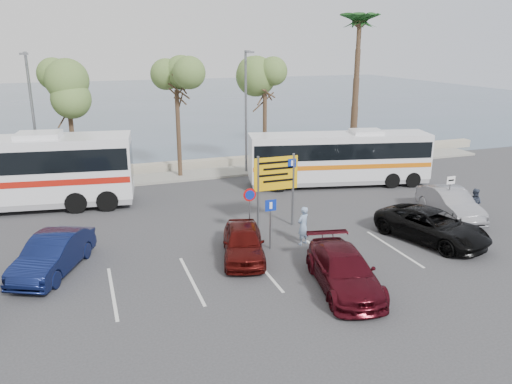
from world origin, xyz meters
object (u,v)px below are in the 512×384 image
object	(u,v)px
direction_sign	(276,179)
suv_black	(432,226)
pedestrian_far	(474,203)
car_maroon	(344,271)
street_lamp_left	(33,115)
street_lamp_right	(246,106)
car_silver_b	(450,203)
coach_bus_right	(339,160)
car_blue	(53,254)
car_red	(243,242)
coach_bus_left	(3,175)
pedestrian_near	(303,226)

from	to	relation	value
direction_sign	suv_black	world-z (taller)	direction_sign
pedestrian_far	car_maroon	bearing A→B (deg)	86.28
street_lamp_left	street_lamp_right	world-z (taller)	same
street_lamp_left	street_lamp_right	bearing A→B (deg)	0.00
car_silver_b	pedestrian_far	size ratio (longest dim) A/B	2.90
suv_black	car_silver_b	world-z (taller)	car_silver_b
street_lamp_left	car_silver_b	world-z (taller)	street_lamp_left
coach_bus_right	car_blue	xyz separation A→B (m)	(-16.50, -7.35, -0.86)
street_lamp_right	car_red	size ratio (longest dim) A/B	1.93
coach_bus_right	pedestrian_far	size ratio (longest dim) A/B	7.21
street_lamp_right	car_maroon	distance (m)	17.57
street_lamp_right	coach_bus_right	world-z (taller)	street_lamp_right
car_blue	suv_black	distance (m)	16.16
direction_sign	car_maroon	bearing A→B (deg)	-90.04
coach_bus_left	car_maroon	xyz separation A→B (m)	(12.57, -14.00, -1.21)
coach_bus_right	car_silver_b	size ratio (longest dim) A/B	2.49
direction_sign	coach_bus_right	xyz separation A→B (m)	(6.50, 5.66, -0.82)
pedestrian_near	car_red	bearing A→B (deg)	-15.74
car_blue	pedestrian_far	bearing A→B (deg)	23.72
street_lamp_left	street_lamp_right	size ratio (longest dim) A/B	1.00
car_red	pedestrian_near	bearing A→B (deg)	25.16
suv_black	pedestrian_near	xyz separation A→B (m)	(-5.65, 1.59, 0.16)
street_lamp_right	car_silver_b	distance (m)	14.39
car_blue	pedestrian_near	xyz separation A→B (m)	(10.35, -0.71, 0.13)
car_maroon	car_silver_b	size ratio (longest dim) A/B	1.06
coach_bus_left	car_red	size ratio (longest dim) A/B	3.26
coach_bus_right	car_red	size ratio (longest dim) A/B	2.75
suv_black	car_maroon	bearing A→B (deg)	-173.38
pedestrian_near	car_silver_b	bearing A→B (deg)	159.41
suv_black	car_silver_b	xyz separation A→B (m)	(2.92, 2.30, 0.04)
coach_bus_left	street_lamp_left	bearing A→B (deg)	62.48
pedestrian_near	street_lamp_left	bearing A→B (deg)	-73.65
street_lamp_right	coach_bus_right	bearing A→B (deg)	-46.04
car_maroon	pedestrian_near	distance (m)	4.30
coach_bus_right	car_red	bearing A→B (deg)	-136.74
direction_sign	car_blue	size ratio (longest dim) A/B	0.79
street_lamp_right	car_red	bearing A→B (deg)	-109.18
coach_bus_left	suv_black	bearing A→B (deg)	-31.32
pedestrian_far	suv_black	bearing A→B (deg)	86.31
coach_bus_right	coach_bus_left	bearing A→B (deg)	175.07
street_lamp_right	pedestrian_far	size ratio (longest dim) A/B	5.07
car_maroon	coach_bus_right	bearing A→B (deg)	73.62
car_red	suv_black	xyz separation A→B (m)	(8.60, -1.09, 0.01)
car_maroon	car_red	xyz separation A→B (m)	(-2.60, 3.79, 0.00)
car_blue	car_maroon	bearing A→B (deg)	-1.42
direction_sign	coach_bus_right	distance (m)	8.65
street_lamp_right	car_blue	world-z (taller)	street_lamp_right
car_red	car_silver_b	world-z (taller)	car_silver_b
street_lamp_left	direction_sign	bearing A→B (deg)	-43.17
coach_bus_left	coach_bus_right	xyz separation A→B (m)	(19.07, -1.65, -0.31)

